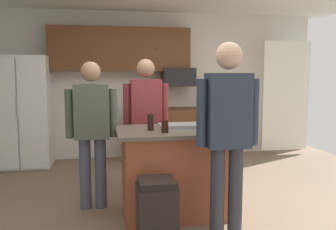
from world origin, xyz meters
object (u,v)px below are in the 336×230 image
at_px(refrigerator, 23,112).
at_px(person_guest_left, 92,125).
at_px(microwave_over_range, 178,77).
at_px(person_guest_by_door, 228,128).
at_px(serving_tray, 180,126).
at_px(glass_pilsner, 151,122).
at_px(mug_ceramic_white, 206,126).
at_px(trash_bin, 157,213).
at_px(glass_stout_tall, 165,126).
at_px(tumbler_amber, 205,124).
at_px(person_elder_center, 146,116).
at_px(kitchen_island, 173,171).

relative_size(refrigerator, person_guest_left, 1.09).
distance_m(microwave_over_range, person_guest_by_door, 3.30).
bearing_deg(person_guest_left, serving_tray, 6.69).
distance_m(glass_pilsner, mug_ceramic_white, 0.58).
relative_size(person_guest_left, trash_bin, 2.71).
height_order(glass_pilsner, trash_bin, glass_pilsner).
height_order(person_guest_left, serving_tray, person_guest_left).
height_order(person_guest_left, glass_stout_tall, person_guest_left).
bearing_deg(trash_bin, refrigerator, 118.82).
height_order(person_guest_by_door, glass_pilsner, person_guest_by_door).
bearing_deg(tumbler_amber, microwave_over_range, 83.57).
bearing_deg(glass_stout_tall, tumbler_amber, -4.02).
bearing_deg(person_guest_by_door, trash_bin, 62.83).
relative_size(serving_tray, trash_bin, 0.72).
bearing_deg(refrigerator, tumbler_amber, -49.25).
relative_size(person_guest_by_door, person_elder_center, 1.06).
height_order(kitchen_island, person_guest_by_door, person_guest_by_door).
bearing_deg(person_guest_left, glass_stout_tall, -15.03).
height_order(glass_stout_tall, serving_tray, glass_stout_tall).
height_order(person_guest_by_door, glass_stout_tall, person_guest_by_door).
bearing_deg(mug_ceramic_white, person_guest_left, 158.43).
bearing_deg(refrigerator, person_elder_center, -42.58).
distance_m(person_guest_by_door, serving_tray, 0.86).
bearing_deg(mug_ceramic_white, person_elder_center, 120.51).
xyz_separation_m(glass_stout_tall, trash_bin, (-0.16, -0.50, -0.69)).
height_order(kitchen_island, glass_stout_tall, glass_stout_tall).
relative_size(person_elder_center, glass_pilsner, 10.04).
xyz_separation_m(refrigerator, tumbler_amber, (2.29, -2.65, 0.11)).
height_order(microwave_over_range, serving_tray, microwave_over_range).
bearing_deg(mug_ceramic_white, kitchen_island, 158.18).
bearing_deg(glass_stout_tall, serving_tray, 53.93).
bearing_deg(microwave_over_range, trash_bin, -105.15).
relative_size(glass_pilsner, glass_stout_tall, 1.33).
xyz_separation_m(serving_tray, trash_bin, (-0.37, -0.79, -0.65)).
relative_size(kitchen_island, mug_ceramic_white, 9.81).
xyz_separation_m(kitchen_island, person_guest_by_door, (0.35, -0.72, 0.57)).
height_order(microwave_over_range, tumbler_amber, microwave_over_range).
xyz_separation_m(refrigerator, glass_stout_tall, (1.88, -2.63, 0.10)).
bearing_deg(person_guest_by_door, refrigerator, 11.10).
bearing_deg(kitchen_island, microwave_over_range, 76.84).
distance_m(glass_stout_tall, serving_tray, 0.36).
xyz_separation_m(tumbler_amber, glass_pilsner, (-0.53, 0.20, 0.00)).
xyz_separation_m(microwave_over_range, person_elder_center, (-0.79, -1.78, -0.47)).
bearing_deg(person_elder_center, serving_tray, 8.52).
xyz_separation_m(person_guest_by_door, mug_ceramic_white, (-0.02, 0.59, -0.07)).
bearing_deg(person_guest_by_door, serving_tray, -8.00).
relative_size(person_elder_center, glass_stout_tall, 13.38).
distance_m(refrigerator, mug_ceramic_white, 3.46).
xyz_separation_m(refrigerator, person_guest_left, (1.15, -2.08, 0.05)).
bearing_deg(person_guest_left, person_guest_by_door, -19.87).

